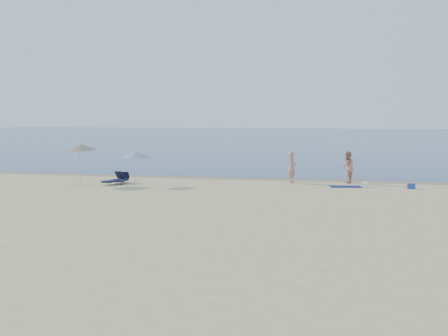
# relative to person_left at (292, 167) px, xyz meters

# --- Properties ---
(ground) EXTENTS (160.00, 160.00, 0.00)m
(ground) POSITION_rel_person_left_xyz_m (-1.40, -17.79, -0.98)
(ground) COLOR #CBBC87
(ground) RESTS_ON ground
(sea) EXTENTS (240.00, 160.00, 0.01)m
(sea) POSITION_rel_person_left_xyz_m (-1.40, 82.21, -0.97)
(sea) COLOR #0B2246
(sea) RESTS_ON ground
(wet_sand_strip) EXTENTS (240.00, 1.60, 0.00)m
(wet_sand_strip) POSITION_rel_person_left_xyz_m (-1.40, 1.61, -0.98)
(wet_sand_strip) COLOR #847254
(wet_sand_strip) RESTS_ON ground
(person_left) EXTENTS (0.61, 0.80, 1.96)m
(person_left) POSITION_rel_person_left_xyz_m (0.00, 0.00, 0.00)
(person_left) COLOR tan
(person_left) RESTS_ON ground
(person_right) EXTENTS (0.78, 0.98, 1.95)m
(person_right) POSITION_rel_person_left_xyz_m (3.33, 0.60, -0.00)
(person_right) COLOR tan
(person_right) RESTS_ON ground
(beach_towel) EXTENTS (1.94, 1.33, 0.03)m
(beach_towel) POSITION_rel_person_left_xyz_m (3.25, -1.30, -0.96)
(beach_towel) COLOR #0F164E
(beach_towel) RESTS_ON ground
(white_bag) EXTENTS (0.41, 0.38, 0.30)m
(white_bag) POSITION_rel_person_left_xyz_m (4.34, -1.28, -0.83)
(white_bag) COLOR white
(white_bag) RESTS_ON ground
(blue_cooler) EXTENTS (0.46, 0.34, 0.31)m
(blue_cooler) POSITION_rel_person_left_xyz_m (6.89, -1.38, -0.82)
(blue_cooler) COLOR #1B4795
(blue_cooler) RESTS_ON ground
(umbrella_near) EXTENTS (2.13, 2.15, 2.13)m
(umbrella_near) POSITION_rel_person_left_xyz_m (-8.94, -3.07, 0.86)
(umbrella_near) COLOR silver
(umbrella_near) RESTS_ON ground
(umbrella_far) EXTENTS (2.35, 2.36, 2.52)m
(umbrella_far) POSITION_rel_person_left_xyz_m (-12.38, -3.42, 1.26)
(umbrella_far) COLOR silver
(umbrella_far) RESTS_ON ground
(lounger_left) EXTENTS (0.90, 1.78, 0.75)m
(lounger_left) POSITION_rel_person_left_xyz_m (-10.42, -3.08, -0.71)
(lounger_left) COLOR #131B34
(lounger_left) RESTS_ON ground
(lounger_right) EXTENTS (0.67, 1.56, 0.67)m
(lounger_right) POSITION_rel_person_left_xyz_m (-10.08, -2.54, -0.73)
(lounger_right) COLOR #15193C
(lounger_right) RESTS_ON ground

